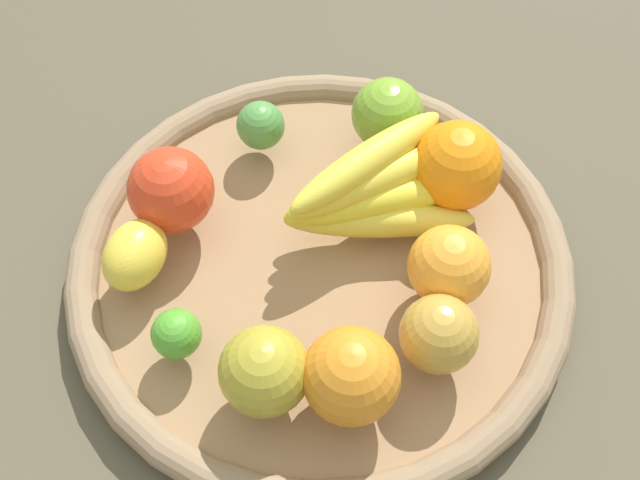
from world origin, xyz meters
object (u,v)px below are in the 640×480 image
at_px(orange_1, 456,166).
at_px(lime_1, 261,125).
at_px(apple_3, 387,114).
at_px(apple_2, 171,190).
at_px(orange_2, 355,375).
at_px(apple_0, 439,334).
at_px(apple_1, 264,371).
at_px(banana_bunch, 375,191).
at_px(lemon_0, 135,255).
at_px(lime_0, 176,334).
at_px(orange_0, 449,266).

distance_m(orange_1, lime_1, 0.19).
bearing_deg(apple_3, apple_2, -74.31).
bearing_deg(orange_2, orange_1, 144.72).
relative_size(apple_2, apple_0, 1.20).
bearing_deg(apple_2, apple_3, 105.69).
height_order(apple_0, apple_1, apple_1).
bearing_deg(apple_3, banana_bunch, -19.42).
relative_size(banana_bunch, orange_2, 2.28).
height_order(lemon_0, lime_0, lemon_0).
relative_size(lemon_0, apple_2, 0.89).
bearing_deg(orange_2, apple_1, -103.53).
relative_size(apple_0, orange_0, 0.92).
bearing_deg(banana_bunch, orange_0, 27.78).
relative_size(apple_0, apple_1, 0.89).
bearing_deg(banana_bunch, lime_0, -61.08).
bearing_deg(orange_2, orange_0, 130.98).
height_order(apple_3, orange_2, orange_2).
height_order(apple_2, orange_0, apple_2).
bearing_deg(lime_1, apple_1, -6.70).
xyz_separation_m(orange_2, apple_2, (-0.20, -0.13, 0.00)).
distance_m(orange_1, apple_1, 0.26).
xyz_separation_m(banana_bunch, apple_0, (0.14, 0.02, -0.01)).
distance_m(banana_bunch, apple_1, 0.19).
bearing_deg(apple_3, lemon_0, -65.37).
height_order(banana_bunch, apple_3, banana_bunch).
bearing_deg(lime_1, apple_0, 23.86).
distance_m(banana_bunch, apple_2, 0.18).
height_order(apple_3, lemon_0, apple_3).
bearing_deg(apple_0, lime_1, -156.14).
xyz_separation_m(apple_2, lime_0, (0.13, -0.01, -0.02)).
bearing_deg(lime_0, lemon_0, -159.89).
distance_m(banana_bunch, apple_0, 0.15).
bearing_deg(orange_1, orange_2, -35.28).
distance_m(apple_3, lime_1, 0.12).
height_order(apple_3, apple_0, apple_3).
relative_size(banana_bunch, apple_2, 2.27).
distance_m(apple_3, orange_0, 0.17).
bearing_deg(lemon_0, apple_2, 145.84).
xyz_separation_m(apple_3, apple_1, (0.24, -0.15, 0.00)).
xyz_separation_m(apple_0, lime_0, (-0.04, -0.21, -0.01)).
relative_size(lemon_0, orange_1, 0.84).
bearing_deg(orange_2, lemon_0, -132.17).
height_order(lime_0, lime_1, lime_1).
xyz_separation_m(apple_2, orange_1, (0.02, 0.25, 0.00)).
bearing_deg(orange_1, lime_0, -66.42).
relative_size(orange_2, lime_1, 1.65).
bearing_deg(lemon_0, apple_0, 62.82).
bearing_deg(apple_3, apple_1, -31.77).
xyz_separation_m(banana_bunch, lime_1, (-0.11, -0.09, -0.01)).
bearing_deg(lemon_0, lime_1, 135.76).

